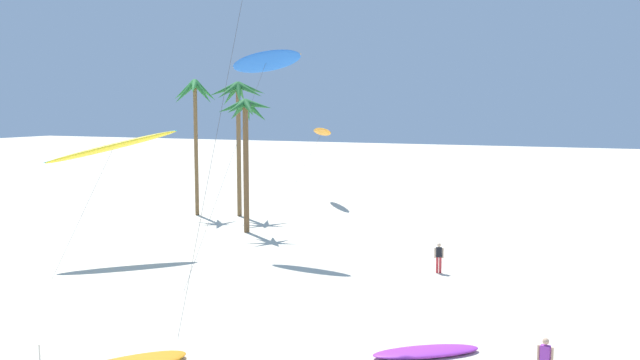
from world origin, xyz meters
TOP-DOWN VIEW (x-y plane):
  - palm_tree_0 at (-21.41, 39.08)m, footprint 4.00×4.20m
  - palm_tree_1 at (-13.77, 33.98)m, footprint 3.80×3.67m
  - palm_tree_2 at (-17.94, 40.03)m, footprint 4.62×4.52m
  - flying_kite_0 at (-16.83, 23.91)m, footprint 5.60×8.77m
  - flying_kite_1 at (-9.41, 28.95)m, footprint 5.00×10.50m
  - flying_kite_2 at (-14.91, 49.91)m, footprint 4.64×8.72m
  - grounded_kite_0 at (4.15, 15.68)m, footprint 3.91×3.27m
  - person_foreground_walker at (8.32, 14.46)m, footprint 0.51×0.24m
  - person_near_right at (1.60, 27.81)m, footprint 0.49×0.29m
  - beach_umbrella at (-5.59, 7.29)m, footprint 2.18×2.18m

SIDE VIEW (x-z plane):
  - grounded_kite_0 at x=4.15m, z-range 0.00..0.28m
  - person_foreground_walker at x=8.32m, z-range 0.08..1.70m
  - person_near_right at x=1.60m, z-range 0.08..1.73m
  - beach_umbrella at x=-5.59m, z-range 1.05..3.60m
  - flying_kite_0 at x=-16.83m, z-range 2.72..10.44m
  - flying_kite_2 at x=-14.91m, z-range 2.98..10.20m
  - palm_tree_1 at x=-13.77m, z-range 2.99..12.45m
  - palm_tree_2 at x=-17.94m, z-range 3.64..14.54m
  - palm_tree_0 at x=-21.41m, z-range 3.71..14.81m
  - flying_kite_1 at x=-9.41m, z-range 5.31..17.83m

